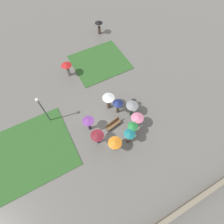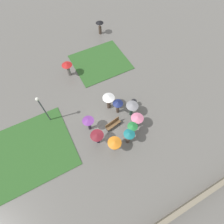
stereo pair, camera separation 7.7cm
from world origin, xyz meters
The scene contains 18 objects.
ground_plane centered at (0.00, 0.00, 0.00)m, with size 90.00×90.00×0.00m, color #66635E.
lawn_patch_near centered at (-7.80, 0.89, 0.03)m, with size 8.76×6.55×0.06m.
lawn_patch_far centered at (3.37, 8.01, 0.03)m, with size 6.37×5.75×0.06m.
parapet_wall centered at (0.00, -9.13, 0.40)m, with size 45.00×0.35×0.79m.
park_bench centered at (0.65, -0.39, 0.46)m, with size 1.63×0.70×0.90m.
lamp_post centered at (-4.53, 3.11, 2.49)m, with size 0.32×0.32×3.80m.
trash_bin centered at (3.63, 0.70, 0.44)m, with size 0.56×0.56×0.87m.
crowd_person_orange centered at (-0.30, -2.47, 1.32)m, with size 1.19×1.19×1.74m.
crowd_person_green centered at (1.75, -1.96, 1.26)m, with size 0.92×0.92×1.95m.
crowd_person_white centered at (1.32, 1.74, 1.44)m, with size 1.19×1.19×1.96m.
crowd_person_navy centered at (1.83, 0.82, 1.38)m, with size 1.00×1.00×1.82m.
crowd_person_purple centered at (-1.43, 0.43, 1.46)m, with size 1.07×1.07×1.87m.
crowd_person_pink centered at (2.60, -1.41, 1.38)m, with size 1.15×1.15×1.87m.
crowd_person_grey centered at (2.89, -0.06, 1.46)m, with size 1.17×1.17×1.83m.
crowd_person_teal centered at (1.13, -2.44, 1.30)m, with size 0.99×0.99×1.94m.
crowd_person_maroon centered at (-1.31, -1.18, 1.31)m, with size 1.18×1.18×1.71m.
lone_walker_far_path centered at (-0.69, 7.85, 1.29)m, with size 1.15×1.15×1.76m.
lone_walker_mid_plaza centered at (5.79, 13.02, 1.27)m, with size 1.04×1.04×1.83m.
Camera 2 is at (-2.89, -6.92, 15.44)m, focal length 28.00 mm.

